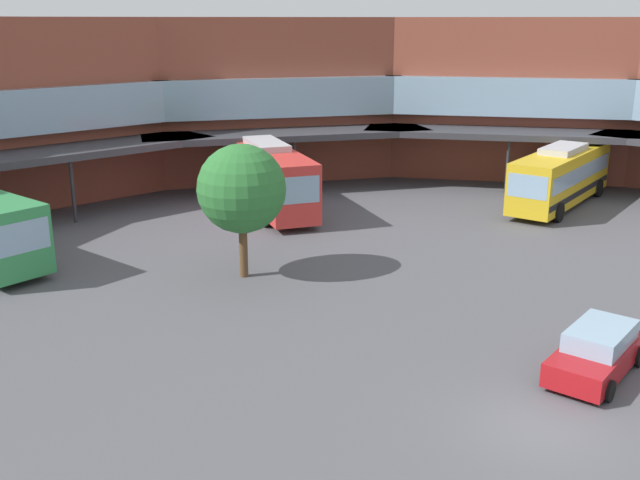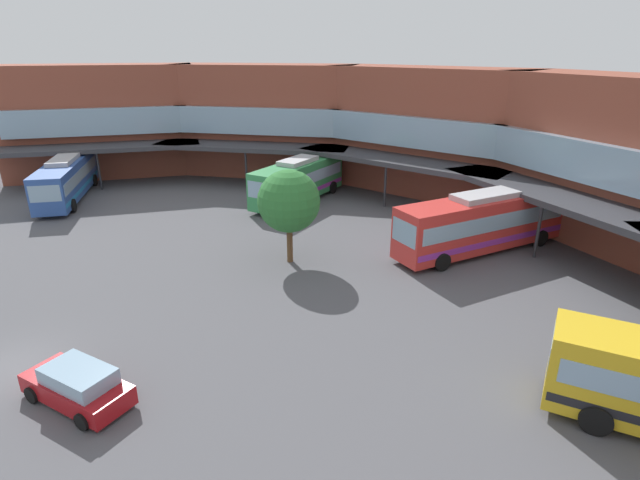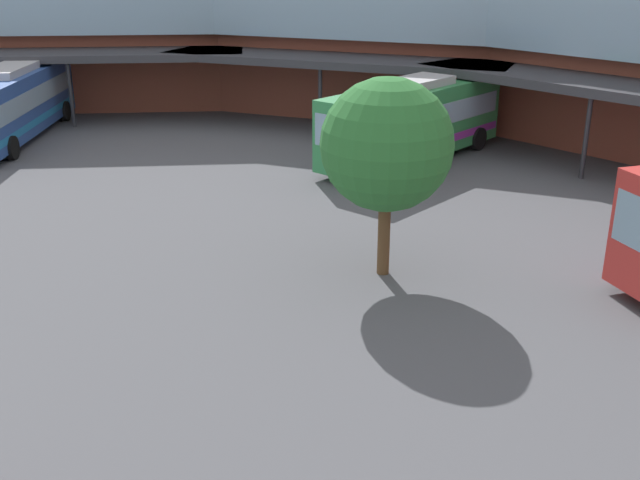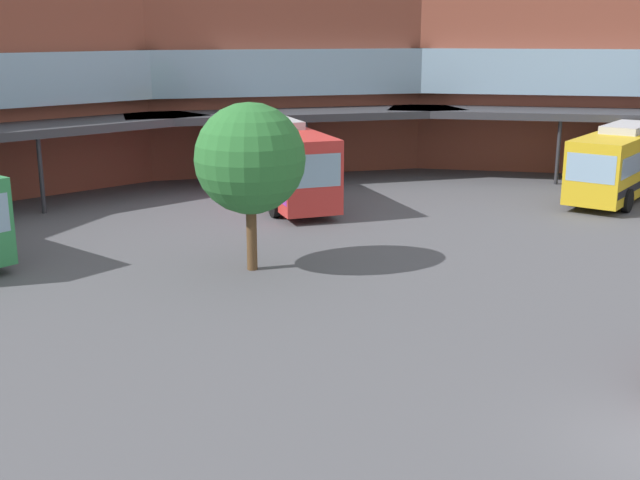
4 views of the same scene
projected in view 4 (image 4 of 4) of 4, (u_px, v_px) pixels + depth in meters
name	position (u px, v px, depth m)	size (l,w,h in m)	color
station_building	(206.00, 91.00, 35.37)	(78.18, 37.29, 10.86)	brown
bus_1	(274.00, 158.00, 39.27)	(4.55, 12.70, 3.93)	red
bus_3	(625.00, 160.00, 39.64)	(10.95, 6.90, 3.61)	gold
plaza_tree	(250.00, 159.00, 26.83)	(3.77, 3.77, 5.79)	brown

